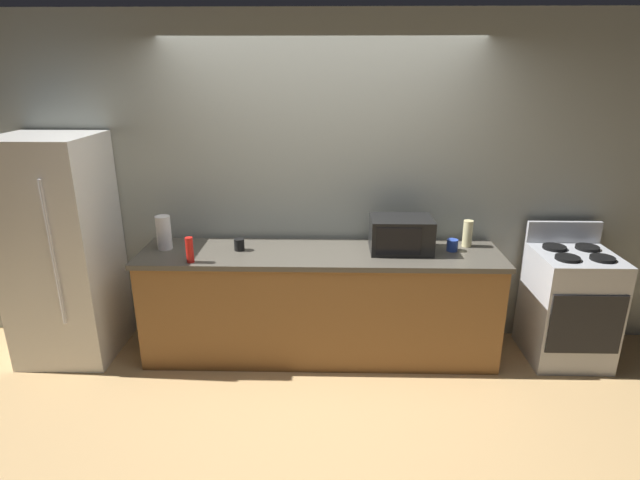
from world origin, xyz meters
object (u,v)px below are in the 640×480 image
object	(u,v)px
refrigerator	(62,250)
stove_range	(569,305)
microwave	(401,234)
mug_blue	(452,245)
bottle_hot_sauce	(190,250)
bottle_hand_soap	(468,234)
paper_towel_roll	(164,233)
mug_black	(239,245)

from	to	relation	value
refrigerator	stove_range	xyz separation A→B (m)	(4.05, 0.00, -0.44)
microwave	mug_blue	bearing A→B (deg)	1.06
bottle_hot_sauce	bottle_hand_soap	world-z (taller)	bottle_hand_soap
stove_range	paper_towel_roll	distance (m)	3.29
stove_range	microwave	bearing A→B (deg)	177.99
microwave	bottle_hot_sauce	distance (m)	1.62
paper_towel_roll	mug_blue	xyz separation A→B (m)	(2.28, 0.01, -0.09)
refrigerator	paper_towel_roll	size ratio (longest dim) A/B	6.67
microwave	mug_blue	xyz separation A→B (m)	(0.41, 0.01, -0.09)
paper_towel_roll	mug_black	distance (m)	0.61
paper_towel_roll	bottle_hand_soap	xyz separation A→B (m)	(2.42, 0.12, -0.03)
mug_black	mug_blue	size ratio (longest dim) A/B	1.00
microwave	bottle_hand_soap	bearing A→B (deg)	12.08
microwave	bottle_hot_sauce	xyz separation A→B (m)	(-1.59, -0.29, -0.04)
refrigerator	bottle_hot_sauce	xyz separation A→B (m)	(1.09, -0.24, 0.10)
refrigerator	bottle_hand_soap	distance (m)	3.24
stove_range	bottle_hot_sauce	distance (m)	3.02
paper_towel_roll	refrigerator	bearing A→B (deg)	-176.46
mug_blue	paper_towel_roll	bearing A→B (deg)	-179.86
stove_range	microwave	distance (m)	1.48
refrigerator	microwave	size ratio (longest dim) A/B	3.75
paper_towel_roll	bottle_hand_soap	size ratio (longest dim) A/B	1.25
microwave	bottle_hand_soap	xyz separation A→B (m)	(0.55, 0.12, -0.03)
bottle_hand_soap	mug_blue	world-z (taller)	bottle_hand_soap
mug_blue	refrigerator	bearing A→B (deg)	-178.97
microwave	bottle_hot_sauce	world-z (taller)	microwave
bottle_hot_sauce	paper_towel_roll	bearing A→B (deg)	134.05
stove_range	refrigerator	bearing A→B (deg)	-180.00
bottle_hand_soap	paper_towel_roll	bearing A→B (deg)	-177.26
microwave	bottle_hand_soap	distance (m)	0.56
paper_towel_roll	mug_blue	distance (m)	2.28
paper_towel_roll	mug_black	xyz separation A→B (m)	(0.60, -0.02, -0.09)
refrigerator	paper_towel_roll	xyz separation A→B (m)	(0.81, 0.05, 0.13)
microwave	refrigerator	bearing A→B (deg)	-178.97
stove_range	bottle_hot_sauce	xyz separation A→B (m)	(-2.96, -0.24, 0.54)
bottle_hand_soap	refrigerator	bearing A→B (deg)	-177.06
microwave	bottle_hand_soap	world-z (taller)	microwave
stove_range	microwave	xyz separation A→B (m)	(-1.37, 0.05, 0.57)
mug_blue	stove_range	bearing A→B (deg)	-3.32
refrigerator	mug_black	distance (m)	1.41
bottle_hot_sauce	mug_blue	bearing A→B (deg)	8.40
microwave	paper_towel_roll	distance (m)	1.87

